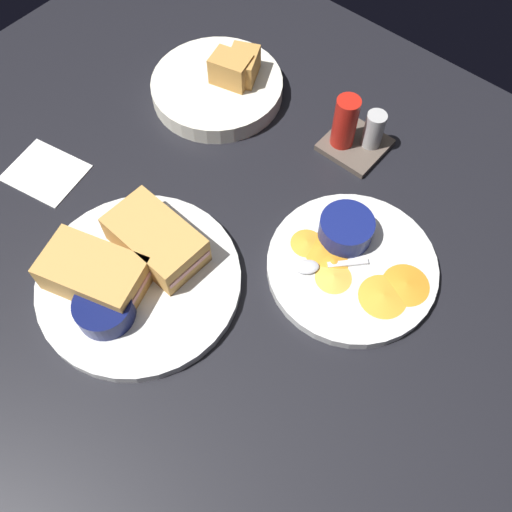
# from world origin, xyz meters

# --- Properties ---
(ground_plane) EXTENTS (1.10, 1.10, 0.03)m
(ground_plane) POSITION_xyz_m (0.00, 0.00, -0.01)
(ground_plane) COLOR black
(plate_sandwich_main) EXTENTS (0.27, 0.27, 0.02)m
(plate_sandwich_main) POSITION_xyz_m (0.01, -0.10, 0.01)
(plate_sandwich_main) COLOR silver
(plate_sandwich_main) RESTS_ON ground_plane
(sandwich_half_near) EXTENTS (0.14, 0.08, 0.05)m
(sandwich_half_near) POSITION_xyz_m (-0.00, -0.05, 0.04)
(sandwich_half_near) COLOR tan
(sandwich_half_near) RESTS_ON plate_sandwich_main
(sandwich_half_far) EXTENTS (0.15, 0.11, 0.05)m
(sandwich_half_far) POSITION_xyz_m (-0.02, -0.13, 0.04)
(sandwich_half_far) COLOR tan
(sandwich_half_far) RESTS_ON plate_sandwich_main
(ramekin_dark_sauce) EXTENTS (0.07, 0.07, 0.03)m
(ramekin_dark_sauce) POSITION_xyz_m (0.02, -0.16, 0.03)
(ramekin_dark_sauce) COLOR #0C144C
(ramekin_dark_sauce) RESTS_ON plate_sandwich_main
(spoon_by_dark_ramekin) EXTENTS (0.02, 0.10, 0.01)m
(spoon_by_dark_ramekin) POSITION_xyz_m (0.02, -0.10, 0.02)
(spoon_by_dark_ramekin) COLOR silver
(spoon_by_dark_ramekin) RESTS_ON plate_sandwich_main
(plate_chips_companion) EXTENTS (0.23, 0.23, 0.02)m
(plate_chips_companion) POSITION_xyz_m (0.21, 0.11, 0.01)
(plate_chips_companion) COLOR silver
(plate_chips_companion) RESTS_ON ground_plane
(ramekin_light_gravy) EXTENTS (0.07, 0.07, 0.03)m
(ramekin_light_gravy) POSITION_xyz_m (0.18, 0.14, 0.03)
(ramekin_light_gravy) COLOR navy
(ramekin_light_gravy) RESTS_ON plate_chips_companion
(spoon_by_gravy_ramekin) EXTENTS (0.08, 0.08, 0.01)m
(spoon_by_gravy_ramekin) POSITION_xyz_m (0.18, 0.07, 0.02)
(spoon_by_gravy_ramekin) COLOR silver
(spoon_by_gravy_ramekin) RESTS_ON plate_chips_companion
(plantain_chip_scatter) EXTENTS (0.21, 0.13, 0.01)m
(plantain_chip_scatter) POSITION_xyz_m (0.23, 0.10, 0.02)
(plantain_chip_scatter) COLOR orange
(plantain_chip_scatter) RESTS_ON plate_chips_companion
(bread_basket_rear) EXTENTS (0.21, 0.21, 0.08)m
(bread_basket_rear) POSITION_xyz_m (-0.14, 0.24, 0.02)
(bread_basket_rear) COLOR silver
(bread_basket_rear) RESTS_ON ground_plane
(condiment_caddy) EXTENTS (0.09, 0.09, 0.10)m
(condiment_caddy) POSITION_xyz_m (0.09, 0.28, 0.03)
(condiment_caddy) COLOR brown
(condiment_caddy) RESTS_ON ground_plane
(paper_napkin_folded) EXTENTS (0.13, 0.11, 0.00)m
(paper_napkin_folded) POSITION_xyz_m (-0.23, -0.06, 0.00)
(paper_napkin_folded) COLOR white
(paper_napkin_folded) RESTS_ON ground_plane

